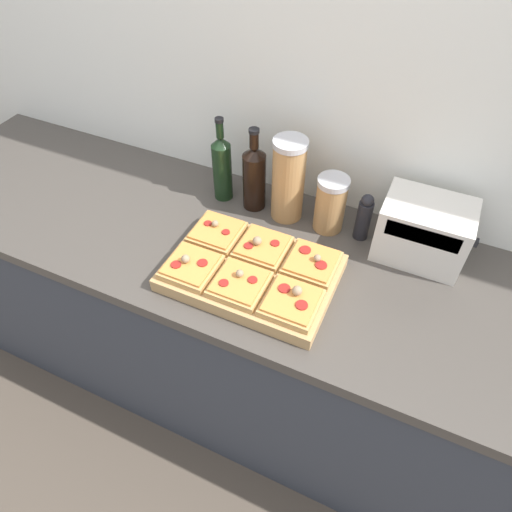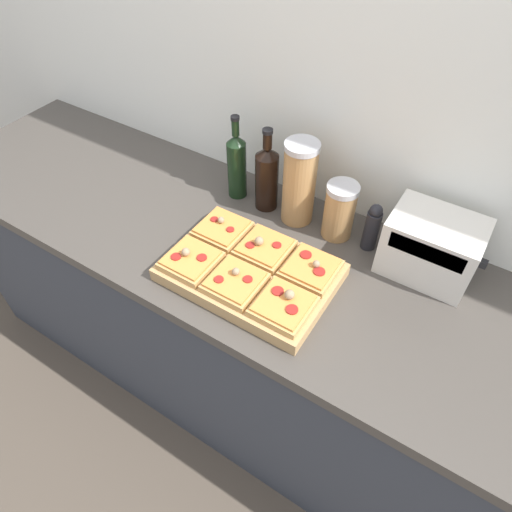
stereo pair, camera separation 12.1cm
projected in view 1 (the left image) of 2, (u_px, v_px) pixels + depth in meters
ground_plane at (228, 459)px, 1.86m from camera, size 12.00×12.00×0.00m
wall_back at (311, 97)px, 1.38m from camera, size 6.00×0.06×2.50m
kitchen_counter at (261, 336)px, 1.73m from camera, size 2.63×0.67×0.91m
cutting_board at (252, 273)px, 1.32m from camera, size 0.48×0.33×0.04m
pizza_slice_back_left at (217, 232)px, 1.38m from camera, size 0.14×0.15×0.05m
pizza_slice_back_center at (263, 247)px, 1.34m from camera, size 0.14×0.15×0.05m
pizza_slice_back_right at (312, 263)px, 1.30m from camera, size 0.14×0.15×0.05m
pizza_slice_front_left at (191, 266)px, 1.29m from camera, size 0.14×0.15×0.05m
pizza_slice_front_center at (240, 283)px, 1.24m from camera, size 0.14×0.15×0.05m
pizza_slice_front_right at (292, 302)px, 1.20m from camera, size 0.14×0.15×0.06m
olive_oil_bottle at (222, 167)px, 1.50m from camera, size 0.06×0.06×0.30m
wine_bottle at (254, 176)px, 1.47m from camera, size 0.08×0.08×0.29m
grain_jar_tall at (290, 180)px, 1.42m from camera, size 0.11×0.11×0.28m
grain_jar_short at (330, 204)px, 1.41m from camera, size 0.10×0.10×0.19m
pepper_mill at (364, 217)px, 1.39m from camera, size 0.05×0.05×0.16m
toaster_oven at (423, 231)px, 1.33m from camera, size 0.28×0.18×0.19m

